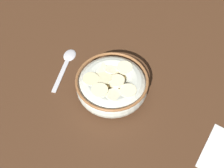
{
  "coord_description": "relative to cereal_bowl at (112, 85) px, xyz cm",
  "views": [
    {
      "loc": [
        -31.41,
        -11.92,
        48.98
      ],
      "look_at": [
        0.0,
        0.0,
        3.0
      ],
      "focal_mm": 43.64,
      "sensor_mm": 36.0,
      "label": 1
    }
  ],
  "objects": [
    {
      "name": "ground_plane",
      "position": [
        0.02,
        -0.02,
        -3.66
      ],
      "size": [
        90.52,
        90.52,
        2.0
      ],
      "primitive_type": "cube",
      "color": "#472B19"
    },
    {
      "name": "cereal_bowl",
      "position": [
        0.0,
        0.0,
        0.0
      ],
      "size": [
        15.21,
        15.21,
        5.1
      ],
      "color": "beige",
      "rests_on": "ground_plane"
    },
    {
      "name": "spoon",
      "position": [
        4.71,
        13.14,
        -2.32
      ],
      "size": [
        13.43,
        3.71,
        0.8
      ],
      "color": "silver",
      "rests_on": "ground_plane"
    },
    {
      "name": "folded_napkin",
      "position": [
        -5.59,
        -24.12,
        -2.51
      ],
      "size": [
        11.32,
        8.18,
        0.3
      ],
      "primitive_type": "cube",
      "rotation": [
        0.0,
        0.0,
        -0.21
      ],
      "color": "white",
      "rests_on": "ground_plane"
    }
  ]
}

